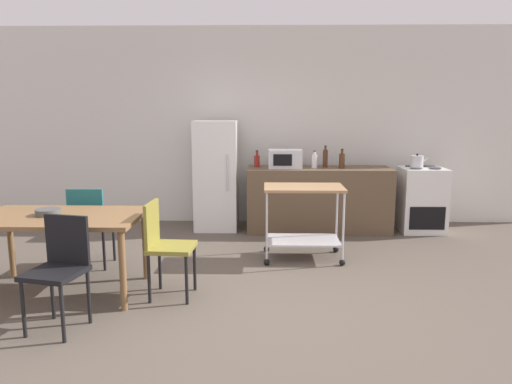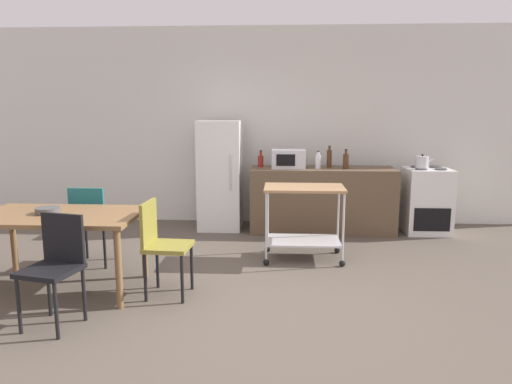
{
  "view_description": "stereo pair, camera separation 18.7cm",
  "coord_description": "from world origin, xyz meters",
  "px_view_note": "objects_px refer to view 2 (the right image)",
  "views": [
    {
      "loc": [
        0.15,
        -4.07,
        1.73
      ],
      "look_at": [
        0.05,
        1.2,
        0.8
      ],
      "focal_mm": 33.68,
      "sensor_mm": 36.0,
      "label": 1
    },
    {
      "loc": [
        0.34,
        -4.07,
        1.73
      ],
      "look_at": [
        0.05,
        1.2,
        0.8
      ],
      "focal_mm": 33.68,
      "sensor_mm": 36.0,
      "label": 2
    }
  ],
  "objects_px": {
    "dining_table": "(59,222)",
    "stove_oven": "(426,200)",
    "microwave": "(289,159)",
    "chair_olive": "(161,241)",
    "bottle_wine": "(318,161)",
    "chair_teal": "(91,220)",
    "bottle_hot_sauce": "(261,161)",
    "refrigerator": "(220,175)",
    "bottle_soda": "(346,161)",
    "fruit_bowl": "(48,210)",
    "chair_black": "(55,262)",
    "kitchen_cart": "(304,211)",
    "kettle": "(422,162)",
    "bottle_soy_sauce": "(329,158)"
  },
  "relations": [
    {
      "from": "bottle_soda",
      "to": "kitchen_cart",
      "type": "bearing_deg",
      "value": -116.35
    },
    {
      "from": "chair_teal",
      "to": "bottle_soda",
      "type": "relative_size",
      "value": 3.31
    },
    {
      "from": "refrigerator",
      "to": "kettle",
      "type": "height_order",
      "value": "refrigerator"
    },
    {
      "from": "chair_teal",
      "to": "bottle_hot_sauce",
      "type": "relative_size",
      "value": 3.78
    },
    {
      "from": "chair_olive",
      "to": "refrigerator",
      "type": "xyz_separation_m",
      "value": [
        0.22,
        2.56,
        0.26
      ]
    },
    {
      "from": "bottle_soda",
      "to": "fruit_bowl",
      "type": "xyz_separation_m",
      "value": [
        -3.07,
        -2.33,
        -0.23
      ]
    },
    {
      "from": "dining_table",
      "to": "kitchen_cart",
      "type": "distance_m",
      "value": 2.59
    },
    {
      "from": "kitchen_cart",
      "to": "fruit_bowl",
      "type": "xyz_separation_m",
      "value": [
        -2.45,
        -1.08,
        0.21
      ]
    },
    {
      "from": "microwave",
      "to": "bottle_soda",
      "type": "distance_m",
      "value": 0.79
    },
    {
      "from": "stove_oven",
      "to": "microwave",
      "type": "xyz_separation_m",
      "value": [
        -1.93,
        -0.05,
        0.58
      ]
    },
    {
      "from": "dining_table",
      "to": "fruit_bowl",
      "type": "height_order",
      "value": "fruit_bowl"
    },
    {
      "from": "refrigerator",
      "to": "bottle_soy_sauce",
      "type": "relative_size",
      "value": 5.09
    },
    {
      "from": "chair_black",
      "to": "bottle_hot_sauce",
      "type": "xyz_separation_m",
      "value": [
        1.49,
        3.18,
        0.47
      ]
    },
    {
      "from": "stove_oven",
      "to": "refrigerator",
      "type": "height_order",
      "value": "refrigerator"
    },
    {
      "from": "dining_table",
      "to": "stove_oven",
      "type": "height_order",
      "value": "stove_oven"
    },
    {
      "from": "chair_teal",
      "to": "fruit_bowl",
      "type": "bearing_deg",
      "value": 80.95
    },
    {
      "from": "chair_black",
      "to": "chair_teal",
      "type": "xyz_separation_m",
      "value": [
        -0.29,
        1.44,
        0.0
      ]
    },
    {
      "from": "chair_olive",
      "to": "bottle_hot_sauce",
      "type": "height_order",
      "value": "bottle_hot_sauce"
    },
    {
      "from": "chair_olive",
      "to": "bottle_soda",
      "type": "height_order",
      "value": "bottle_soda"
    },
    {
      "from": "chair_black",
      "to": "fruit_bowl",
      "type": "relative_size",
      "value": 3.93
    },
    {
      "from": "chair_olive",
      "to": "kettle",
      "type": "distance_m",
      "value": 3.86
    },
    {
      "from": "chair_black",
      "to": "kettle",
      "type": "distance_m",
      "value": 4.8
    },
    {
      "from": "bottle_hot_sauce",
      "to": "kettle",
      "type": "height_order",
      "value": "bottle_hot_sauce"
    },
    {
      "from": "dining_table",
      "to": "chair_teal",
      "type": "xyz_separation_m",
      "value": [
        0.01,
        0.73,
        -0.15
      ]
    },
    {
      "from": "chair_olive",
      "to": "bottle_soy_sauce",
      "type": "relative_size",
      "value": 2.92
    },
    {
      "from": "chair_olive",
      "to": "bottle_wine",
      "type": "height_order",
      "value": "bottle_wine"
    },
    {
      "from": "chair_black",
      "to": "bottle_soda",
      "type": "xyz_separation_m",
      "value": [
        2.67,
        3.05,
        0.49
      ]
    },
    {
      "from": "chair_olive",
      "to": "fruit_bowl",
      "type": "height_order",
      "value": "chair_olive"
    },
    {
      "from": "kettle",
      "to": "chair_teal",
      "type": "bearing_deg",
      "value": -158.34
    },
    {
      "from": "bottle_hot_sauce",
      "to": "stove_oven",
      "type": "bearing_deg",
      "value": -1.39
    },
    {
      "from": "stove_oven",
      "to": "bottle_wine",
      "type": "height_order",
      "value": "bottle_wine"
    },
    {
      "from": "stove_oven",
      "to": "bottle_soda",
      "type": "relative_size",
      "value": 3.42
    },
    {
      "from": "refrigerator",
      "to": "chair_teal",
      "type": "bearing_deg",
      "value": -124.21
    },
    {
      "from": "chair_black",
      "to": "dining_table",
      "type": "bearing_deg",
      "value": 125.26
    },
    {
      "from": "refrigerator",
      "to": "bottle_soy_sauce",
      "type": "distance_m",
      "value": 1.56
    },
    {
      "from": "microwave",
      "to": "bottle_wine",
      "type": "height_order",
      "value": "microwave"
    },
    {
      "from": "dining_table",
      "to": "bottle_hot_sauce",
      "type": "height_order",
      "value": "bottle_hot_sauce"
    },
    {
      "from": "kitchen_cart",
      "to": "bottle_wine",
      "type": "bearing_deg",
      "value": 79.07
    },
    {
      "from": "refrigerator",
      "to": "bottle_soda",
      "type": "xyz_separation_m",
      "value": [
        1.76,
        -0.15,
        0.24
      ]
    },
    {
      "from": "chair_teal",
      "to": "fruit_bowl",
      "type": "xyz_separation_m",
      "value": [
        -0.11,
        -0.72,
        0.26
      ]
    },
    {
      "from": "bottle_soda",
      "to": "bottle_wine",
      "type": "bearing_deg",
      "value": -179.3
    },
    {
      "from": "bottle_soda",
      "to": "stove_oven",
      "type": "bearing_deg",
      "value": 3.43
    },
    {
      "from": "chair_olive",
      "to": "refrigerator",
      "type": "relative_size",
      "value": 0.57
    },
    {
      "from": "dining_table",
      "to": "chair_black",
      "type": "height_order",
      "value": "chair_black"
    },
    {
      "from": "refrigerator",
      "to": "bottle_hot_sauce",
      "type": "relative_size",
      "value": 6.59
    },
    {
      "from": "dining_table",
      "to": "chair_olive",
      "type": "bearing_deg",
      "value": -4.14
    },
    {
      "from": "dining_table",
      "to": "microwave",
      "type": "bearing_deg",
      "value": 47.24
    },
    {
      "from": "dining_table",
      "to": "kitchen_cart",
      "type": "height_order",
      "value": "kitchen_cart"
    },
    {
      "from": "chair_black",
      "to": "stove_oven",
      "type": "height_order",
      "value": "stove_oven"
    },
    {
      "from": "chair_black",
      "to": "microwave",
      "type": "bearing_deg",
      "value": 71.26
    }
  ]
}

